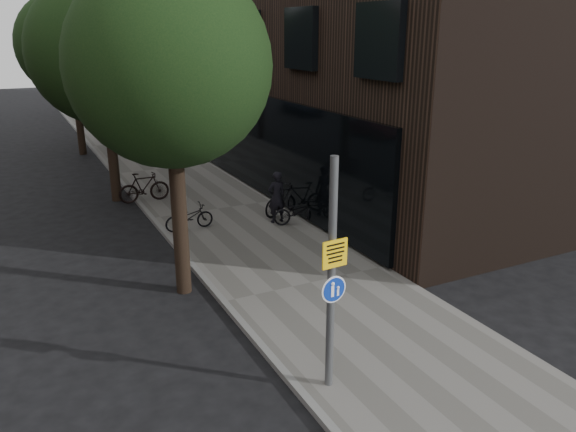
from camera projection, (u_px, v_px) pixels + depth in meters
ground at (382, 356)px, 10.87m from camera, size 120.00×120.00×0.00m
sidewalk at (218, 210)px, 19.43m from camera, size 4.50×60.00×0.12m
curb_edge at (153, 219)px, 18.47m from camera, size 0.15×60.00×0.13m
street_tree_near at (172, 74)px, 12.11m from camera, size 4.40×4.40×7.50m
street_tree_mid at (104, 57)px, 19.30m from camera, size 5.00×5.00×7.80m
street_tree_far at (72, 49)px, 26.93m from camera, size 5.00×5.00×7.80m
signpost at (331, 277)px, 9.18m from camera, size 0.47×0.14×4.08m
pedestrian at (277, 197)px, 17.82m from camera, size 0.62×0.42×1.67m
parked_bike_facade_near at (298, 211)px, 17.76m from camera, size 1.69×0.86×0.85m
parked_bike_facade_far at (283, 200)px, 18.64m from camera, size 1.78×1.08×1.04m
parked_bike_curb_near at (189, 217)px, 17.27m from camera, size 1.55×0.60×0.80m
parked_bike_curb_far at (144, 187)px, 20.02m from camera, size 1.80×0.52×1.08m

